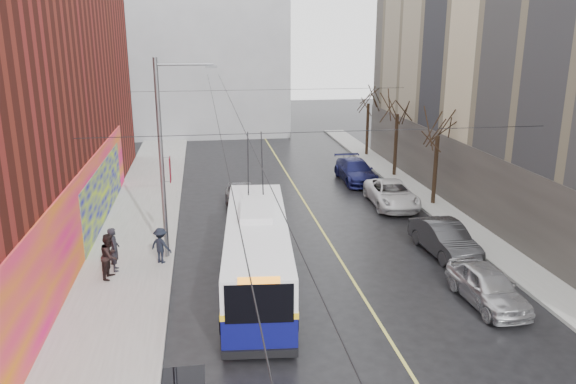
{
  "coord_description": "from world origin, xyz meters",
  "views": [
    {
      "loc": [
        -4.46,
        -14.44,
        10.03
      ],
      "look_at": [
        -0.82,
        9.27,
        3.15
      ],
      "focal_mm": 35.0,
      "sensor_mm": 36.0,
      "label": 1
    }
  ],
  "objects_px": {
    "streetlight_pole": "(165,155)",
    "parked_car_b": "(445,239)",
    "tree_far": "(369,94)",
    "parked_car_a": "(487,286)",
    "parked_car_d": "(356,171)",
    "trolleybus": "(257,252)",
    "parked_car_c": "(392,194)",
    "pedestrian_c": "(161,245)",
    "following_car": "(244,198)",
    "pedestrian_b": "(110,256)",
    "tree_mid": "(398,103)",
    "tree_near": "(439,123)",
    "pedestrian_a": "(114,249)"
  },
  "relations": [
    {
      "from": "trolleybus",
      "to": "parked_car_c",
      "type": "relative_size",
      "value": 2.2
    },
    {
      "from": "parked_car_a",
      "to": "tree_mid",
      "type": "bearing_deg",
      "value": 79.01
    },
    {
      "from": "parked_car_b",
      "to": "pedestrian_c",
      "type": "xyz_separation_m",
      "value": [
        -12.95,
        0.63,
        0.19
      ]
    },
    {
      "from": "tree_near",
      "to": "following_car",
      "type": "relative_size",
      "value": 1.34
    },
    {
      "from": "parked_car_a",
      "to": "parked_car_c",
      "type": "bearing_deg",
      "value": 85.53
    },
    {
      "from": "streetlight_pole",
      "to": "tree_far",
      "type": "distance_m",
      "value": 25.09
    },
    {
      "from": "following_car",
      "to": "streetlight_pole",
      "type": "bearing_deg",
      "value": -123.62
    },
    {
      "from": "tree_near",
      "to": "pedestrian_b",
      "type": "height_order",
      "value": "tree_near"
    },
    {
      "from": "parked_car_b",
      "to": "parked_car_d",
      "type": "distance_m",
      "value": 13.45
    },
    {
      "from": "tree_far",
      "to": "parked_car_c",
      "type": "bearing_deg",
      "value": -100.34
    },
    {
      "from": "streetlight_pole",
      "to": "parked_car_b",
      "type": "relative_size",
      "value": 1.94
    },
    {
      "from": "parked_car_c",
      "to": "pedestrian_c",
      "type": "height_order",
      "value": "pedestrian_c"
    },
    {
      "from": "pedestrian_a",
      "to": "pedestrian_b",
      "type": "relative_size",
      "value": 1.0
    },
    {
      "from": "tree_mid",
      "to": "pedestrian_b",
      "type": "xyz_separation_m",
      "value": [
        -17.48,
        -15.05,
        -4.14
      ]
    },
    {
      "from": "parked_car_a",
      "to": "parked_car_d",
      "type": "relative_size",
      "value": 0.81
    },
    {
      "from": "parked_car_c",
      "to": "pedestrian_c",
      "type": "bearing_deg",
      "value": -148.47
    },
    {
      "from": "tree_mid",
      "to": "pedestrian_b",
      "type": "relative_size",
      "value": 3.48
    },
    {
      "from": "pedestrian_c",
      "to": "following_car",
      "type": "bearing_deg",
      "value": -85.83
    },
    {
      "from": "streetlight_pole",
      "to": "pedestrian_c",
      "type": "xyz_separation_m",
      "value": [
        -0.36,
        -0.76,
        -3.89
      ]
    },
    {
      "from": "tree_far",
      "to": "parked_car_b",
      "type": "bearing_deg",
      "value": -96.79
    },
    {
      "from": "parked_car_b",
      "to": "pedestrian_b",
      "type": "xyz_separation_m",
      "value": [
        -14.93,
        -0.67,
        0.35
      ]
    },
    {
      "from": "tree_far",
      "to": "parked_car_d",
      "type": "xyz_separation_m",
      "value": [
        -3.13,
        -7.95,
        -4.38
      ]
    },
    {
      "from": "tree_far",
      "to": "trolleybus",
      "type": "bearing_deg",
      "value": -116.12
    },
    {
      "from": "trolleybus",
      "to": "parked_car_d",
      "type": "relative_size",
      "value": 2.2
    },
    {
      "from": "tree_near",
      "to": "parked_car_c",
      "type": "relative_size",
      "value": 1.22
    },
    {
      "from": "trolleybus",
      "to": "following_car",
      "type": "xyz_separation_m",
      "value": [
        0.21,
        9.94,
        -0.69
      ]
    },
    {
      "from": "tree_far",
      "to": "parked_car_b",
      "type": "distance_m",
      "value": 21.98
    },
    {
      "from": "trolleybus",
      "to": "pedestrian_b",
      "type": "relative_size",
      "value": 5.99
    },
    {
      "from": "pedestrian_a",
      "to": "parked_car_b",
      "type": "bearing_deg",
      "value": -100.48
    },
    {
      "from": "parked_car_c",
      "to": "following_car",
      "type": "distance_m",
      "value": 8.79
    },
    {
      "from": "tree_near",
      "to": "trolleybus",
      "type": "xyz_separation_m",
      "value": [
        -11.5,
        -9.45,
        -3.48
      ]
    },
    {
      "from": "trolleybus",
      "to": "parked_car_b",
      "type": "distance_m",
      "value": 9.22
    },
    {
      "from": "streetlight_pole",
      "to": "following_car",
      "type": "xyz_separation_m",
      "value": [
        3.85,
        6.48,
        -4.03
      ]
    },
    {
      "from": "trolleybus",
      "to": "following_car",
      "type": "bearing_deg",
      "value": 93.72
    },
    {
      "from": "tree_far",
      "to": "following_car",
      "type": "height_order",
      "value": "tree_far"
    },
    {
      "from": "streetlight_pole",
      "to": "parked_car_d",
      "type": "xyz_separation_m",
      "value": [
        12.01,
        12.05,
        -4.09
      ]
    },
    {
      "from": "following_car",
      "to": "pedestrian_b",
      "type": "distance_m",
      "value": 10.55
    },
    {
      "from": "pedestrian_a",
      "to": "trolleybus",
      "type": "bearing_deg",
      "value": -120.11
    },
    {
      "from": "parked_car_a",
      "to": "parked_car_b",
      "type": "relative_size",
      "value": 0.92
    },
    {
      "from": "parked_car_b",
      "to": "parked_car_d",
      "type": "height_order",
      "value": "parked_car_b"
    },
    {
      "from": "tree_near",
      "to": "tree_mid",
      "type": "bearing_deg",
      "value": 90.0
    },
    {
      "from": "tree_mid",
      "to": "tree_far",
      "type": "relative_size",
      "value": 1.02
    },
    {
      "from": "parked_car_a",
      "to": "parked_car_c",
      "type": "distance_m",
      "value": 12.66
    },
    {
      "from": "tree_mid",
      "to": "pedestrian_c",
      "type": "distance_m",
      "value": 21.17
    },
    {
      "from": "tree_far",
      "to": "trolleybus",
      "type": "relative_size",
      "value": 0.57
    },
    {
      "from": "pedestrian_b",
      "to": "pedestrian_c",
      "type": "bearing_deg",
      "value": -43.61
    },
    {
      "from": "parked_car_c",
      "to": "parked_car_b",
      "type": "bearing_deg",
      "value": -87.42
    },
    {
      "from": "following_car",
      "to": "pedestrian_c",
      "type": "xyz_separation_m",
      "value": [
        -4.22,
        -7.24,
        0.14
      ]
    },
    {
      "from": "parked_car_b",
      "to": "pedestrian_c",
      "type": "height_order",
      "value": "pedestrian_c"
    },
    {
      "from": "parked_car_d",
      "to": "parked_car_a",
      "type": "bearing_deg",
      "value": -90.16
    }
  ]
}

